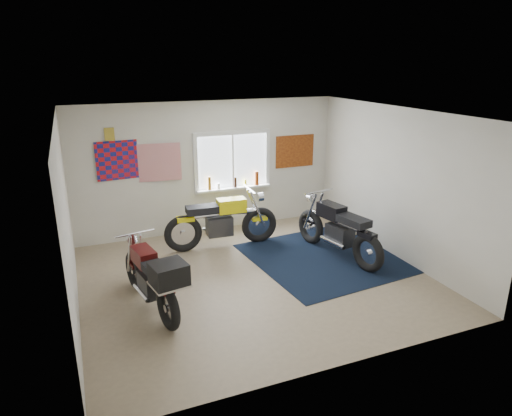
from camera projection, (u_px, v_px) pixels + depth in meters
name	position (u px, v px, depth m)	size (l,w,h in m)	color
ground	(255.00, 278.00, 7.59)	(5.50, 5.50, 0.00)	#9E896B
room_shell	(255.00, 183.00, 7.08)	(5.50, 5.50, 5.50)	white
navy_rug	(324.00, 258.00, 8.37)	(2.50, 2.60, 0.01)	black
window_assembly	(233.00, 165.00, 9.52)	(1.66, 0.17, 1.26)	white
oil_bottles	(238.00, 181.00, 9.60)	(1.13, 0.09, 0.30)	#8C5614
flag_display	(109.00, 134.00, 8.43)	(1.60, 0.10, 1.17)	red
triumph_poster	(295.00, 151.00, 9.99)	(0.90, 0.03, 0.70)	#A54C14
yellow_triumph	(222.00, 222.00, 8.73)	(2.24, 0.67, 1.12)	black
black_chrome_bike	(338.00, 231.00, 8.30)	(0.73, 2.18, 1.13)	black
maroon_tourer	(153.00, 278.00, 6.44)	(0.79, 1.99, 1.01)	black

